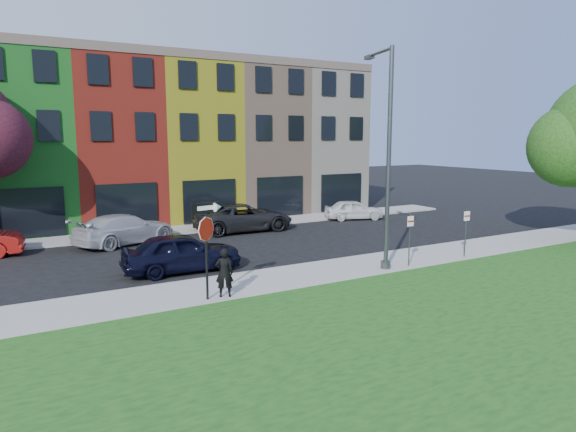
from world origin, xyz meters
TOP-DOWN VIEW (x-y plane):
  - ground at (0.00, 0.00)m, footprint 120.00×120.00m
  - sidewalk_near at (2.00, 3.00)m, footprint 40.00×3.00m
  - sidewalk_far at (-3.00, 15.00)m, footprint 40.00×2.40m
  - rowhouse_block at (-2.50, 21.18)m, footprint 30.00×10.12m
  - stop_sign at (-5.65, 1.89)m, footprint 1.04×0.22m
  - man at (-5.04, 1.90)m, footprint 0.87×0.80m
  - sedan_near at (-5.12, 6.14)m, footprint 2.27×4.89m
  - parked_car_silver at (-5.89, 12.87)m, footprint 5.95×6.87m
  - parked_car_dark at (0.89, 13.14)m, footprint 3.12×5.98m
  - parked_car_white at (8.97, 13.31)m, footprint 3.98×4.82m
  - street_lamp at (2.17, 2.28)m, footprint 0.92×2.53m
  - parking_sign_a at (3.20, 1.89)m, footprint 0.32×0.09m
  - parking_sign_b at (6.52, 1.89)m, footprint 0.32×0.09m

SIDE VIEW (x-z plane):
  - ground at x=0.00m, z-range 0.00..0.00m
  - sidewalk_near at x=2.00m, z-range 0.00..0.12m
  - sidewalk_far at x=-3.00m, z-range 0.00..0.12m
  - parked_car_white at x=8.97m, z-range 0.00..1.31m
  - parked_car_silver at x=-5.89m, z-range 0.00..1.55m
  - parked_car_dark at x=0.89m, z-range 0.00..1.60m
  - sedan_near at x=-5.12m, z-range 0.00..1.61m
  - man at x=-5.04m, z-range 0.12..1.78m
  - parking_sign_b at x=6.52m, z-range 0.39..2.54m
  - parking_sign_a at x=3.20m, z-range 0.39..2.59m
  - stop_sign at x=-5.65m, z-range 0.80..4.03m
  - street_lamp at x=2.17m, z-range 0.15..8.93m
  - rowhouse_block at x=-2.50m, z-range -0.01..9.99m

